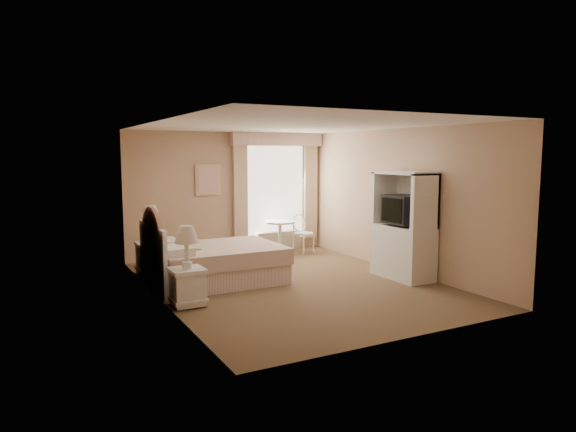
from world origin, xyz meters
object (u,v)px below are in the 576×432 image
bed (211,262)px  nightstand_near (187,276)px  cafe_chair (302,230)px  armoire (403,234)px  nightstand_far (151,249)px  round_table (280,232)px

bed → nightstand_near: bearing=-123.6°
nightstand_near → cafe_chair: (3.26, 2.62, 0.06)m
bed → armoire: armoire is taller
nightstand_far → armoire: size_ratio=0.66×
armoire → bed: bearing=157.9°
nightstand_far → cafe_chair: nightstand_far is taller
nightstand_far → armoire: bearing=-31.2°
nightstand_far → cafe_chair: size_ratio=1.45×
bed → cafe_chair: 2.99m
round_table → cafe_chair: size_ratio=0.84×
nightstand_near → nightstand_far: (0.00, 2.10, 0.03)m
round_table → bed: bearing=-141.7°
round_table → nightstand_near: bearing=-135.8°
nightstand_far → bed: bearing=-55.1°
round_table → cafe_chair: cafe_chair is taller
armoire → nightstand_near: bearing=178.1°
round_table → armoire: bearing=-73.2°
nightstand_far → nightstand_near: bearing=-90.0°
round_table → armoire: 2.98m
cafe_chair → round_table: bearing=152.0°
bed → cafe_chair: bed is taller
bed → armoire: (2.94, -1.19, 0.41)m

